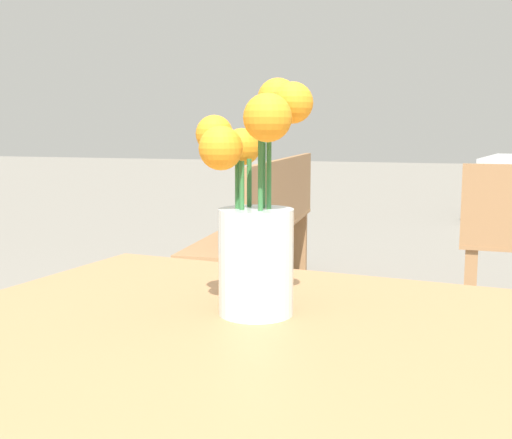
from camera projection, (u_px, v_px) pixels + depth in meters
The scene contains 3 objects.
table_front at pixel (263, 412), 0.83m from camera, with size 1.05×0.88×0.75m.
flower_vase at pixel (255, 223), 0.91m from camera, with size 0.16×0.15×0.34m.
bench_middle at pixel (269, 223), 3.73m from camera, with size 0.56×1.91×0.85m.
Camera 1 is at (0.25, -0.75, 1.01)m, focal length 45.00 mm.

